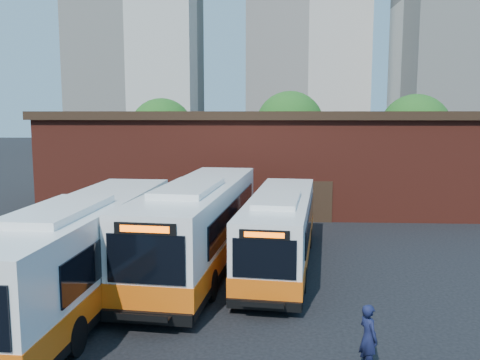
# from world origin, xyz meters

# --- Properties ---
(ground) EXTENTS (220.00, 220.00, 0.00)m
(ground) POSITION_xyz_m (0.00, 0.00, 0.00)
(ground) COLOR black
(bus_west) EXTENTS (3.35, 13.28, 3.58)m
(bus_west) POSITION_xyz_m (-6.26, 0.85, 1.63)
(bus_west) COLOR white
(bus_west) RESTS_ON ground
(bus_midwest) EXTENTS (4.13, 13.60, 3.66)m
(bus_midwest) POSITION_xyz_m (-2.94, 5.09, 1.66)
(bus_midwest) COLOR white
(bus_midwest) RESTS_ON ground
(bus_mideast) EXTENTS (3.65, 11.65, 3.13)m
(bus_mideast) POSITION_xyz_m (0.38, 5.46, 1.42)
(bus_mideast) COLOR white
(bus_mideast) RESTS_ON ground
(transit_worker) EXTENTS (0.61, 0.73, 1.69)m
(transit_worker) POSITION_xyz_m (2.33, -3.12, 0.85)
(transit_worker) COLOR #131838
(transit_worker) RESTS_ON ground
(depot_building) EXTENTS (28.60, 12.60, 6.40)m
(depot_building) POSITION_xyz_m (0.00, 20.00, 3.26)
(depot_building) COLOR maroon
(depot_building) RESTS_ON ground
(tree_west) EXTENTS (6.00, 6.00, 7.65)m
(tree_west) POSITION_xyz_m (-10.00, 32.00, 4.64)
(tree_west) COLOR #382314
(tree_west) RESTS_ON ground
(tree_mid) EXTENTS (6.56, 6.56, 8.36)m
(tree_mid) POSITION_xyz_m (2.00, 34.00, 5.08)
(tree_mid) COLOR #382314
(tree_mid) RESTS_ON ground
(tree_east) EXTENTS (6.24, 6.24, 7.96)m
(tree_east) POSITION_xyz_m (13.00, 31.00, 4.83)
(tree_east) COLOR #382314
(tree_east) RESTS_ON ground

